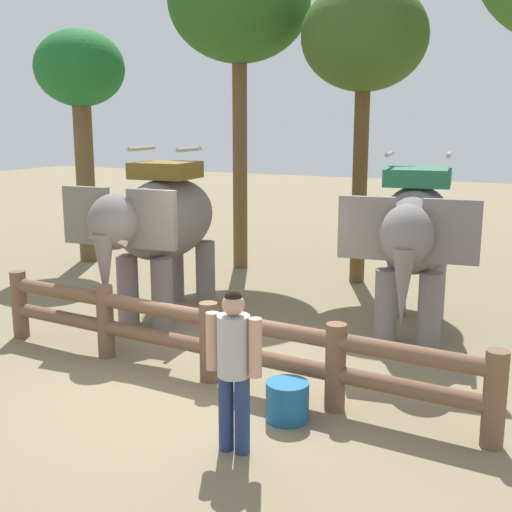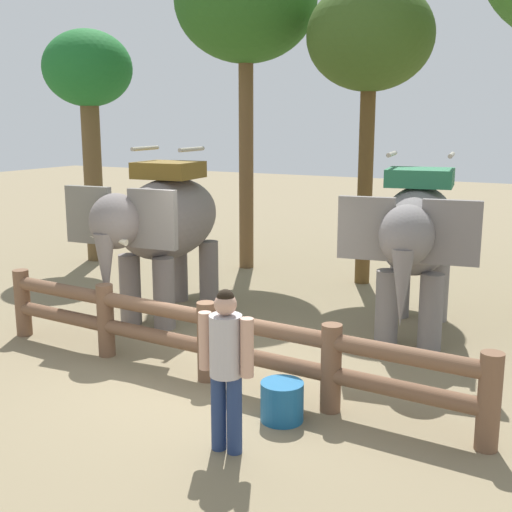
{
  "view_description": "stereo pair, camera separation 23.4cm",
  "coord_description": "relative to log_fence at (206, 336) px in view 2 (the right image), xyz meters",
  "views": [
    {
      "loc": [
        4.1,
        -6.89,
        3.34
      ],
      "look_at": [
        0.0,
        1.43,
        1.4
      ],
      "focal_mm": 46.09,
      "sensor_mm": 36.0,
      "label": 1
    },
    {
      "loc": [
        4.31,
        -6.79,
        3.34
      ],
      "look_at": [
        0.0,
        1.43,
        1.4
      ],
      "focal_mm": 46.09,
      "sensor_mm": 36.0,
      "label": 2
    }
  ],
  "objects": [
    {
      "name": "feed_bucket",
      "position": [
        1.37,
        -0.6,
        -0.38
      ],
      "size": [
        0.49,
        0.49,
        0.45
      ],
      "color": "#19598C",
      "rests_on": "ground"
    },
    {
      "name": "elephant_near_left",
      "position": [
        -2.12,
        2.08,
        1.02
      ],
      "size": [
        1.92,
        3.38,
        2.89
      ],
      "color": "slate",
      "rests_on": "ground"
    },
    {
      "name": "tree_far_left",
      "position": [
        0.1,
        5.94,
        4.22
      ],
      "size": [
        2.47,
        2.47,
        5.96
      ],
      "color": "brown",
      "rests_on": "ground"
    },
    {
      "name": "tourist_woman_in_black",
      "position": [
        1.16,
        -1.49,
        0.38
      ],
      "size": [
        0.61,
        0.34,
        1.71
      ],
      "color": "navy",
      "rests_on": "ground"
    },
    {
      "name": "elephant_center",
      "position": [
        1.9,
        3.01,
        0.99
      ],
      "size": [
        1.92,
        3.37,
        2.84
      ],
      "color": "slate",
      "rests_on": "ground"
    },
    {
      "name": "tree_back_center",
      "position": [
        -2.72,
        6.1,
        5.13
      ],
      "size": [
        3.05,
        3.05,
        7.1
      ],
      "color": "brown",
      "rests_on": "ground"
    },
    {
      "name": "log_fence",
      "position": [
        0.0,
        0.0,
        0.0
      ],
      "size": [
        7.28,
        0.7,
        1.05
      ],
      "color": "brown",
      "rests_on": "ground"
    },
    {
      "name": "ground_plane",
      "position": [
        0.0,
        -0.05,
        -0.61
      ],
      "size": [
        60.0,
        60.0,
        0.0
      ],
      "primitive_type": "plane",
      "color": "#7E6F52"
    },
    {
      "name": "tree_far_right",
      "position": [
        -6.33,
        5.15,
        3.64
      ],
      "size": [
        2.03,
        2.03,
        5.34
      ],
      "color": "brown",
      "rests_on": "ground"
    }
  ]
}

